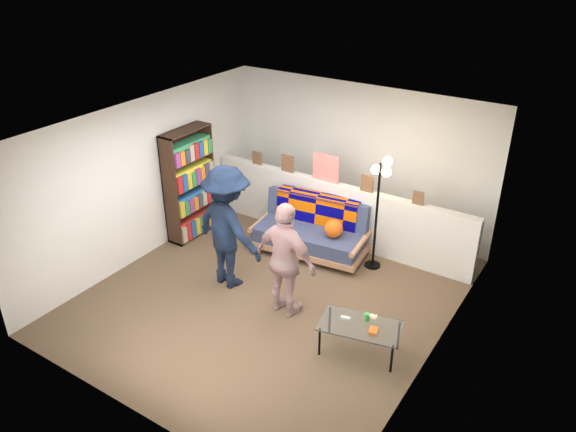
# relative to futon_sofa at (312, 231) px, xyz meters

# --- Properties ---
(ground) EXTENTS (5.00, 5.00, 0.00)m
(ground) POSITION_rel_futon_sofa_xyz_m (0.15, -1.31, -0.35)
(ground) COLOR brown
(ground) RESTS_ON ground
(room_shell) EXTENTS (4.60, 5.05, 2.45)m
(room_shell) POSITION_rel_futon_sofa_xyz_m (0.15, -0.84, 1.32)
(room_shell) COLOR silver
(room_shell) RESTS_ON ground
(half_wall_ledge) EXTENTS (4.45, 0.15, 1.00)m
(half_wall_ledge) POSITION_rel_futon_sofa_xyz_m (0.15, 0.49, 0.15)
(half_wall_ledge) COLOR silver
(half_wall_ledge) RESTS_ON ground
(ledge_decor) EXTENTS (2.97, 0.02, 0.45)m
(ledge_decor) POSITION_rel_futon_sofa_xyz_m (-0.07, 0.47, 0.83)
(ledge_decor) COLOR brown
(ledge_decor) RESTS_ON half_wall_ledge
(futon_sofa) EXTENTS (1.83, 1.02, 0.75)m
(futon_sofa) POSITION_rel_futon_sofa_xyz_m (0.00, 0.00, 0.00)
(futon_sofa) COLOR #B37C57
(futon_sofa) RESTS_ON ground
(bookshelf) EXTENTS (0.30, 0.89, 1.79)m
(bookshelf) POSITION_rel_futon_sofa_xyz_m (-1.93, -0.57, 0.48)
(bookshelf) COLOR black
(bookshelf) RESTS_ON ground
(coffee_table) EXTENTS (1.03, 0.71, 0.49)m
(coffee_table) POSITION_rel_futon_sofa_xyz_m (1.68, -1.70, 0.02)
(coffee_table) COLOR black
(coffee_table) RESTS_ON ground
(floor_lamp) EXTENTS (0.35, 0.32, 1.72)m
(floor_lamp) POSITION_rel_futon_sofa_xyz_m (1.01, 0.15, 0.87)
(floor_lamp) COLOR black
(floor_lamp) RESTS_ON ground
(person_left) EXTENTS (1.24, 0.84, 1.76)m
(person_left) POSITION_rel_futon_sofa_xyz_m (-0.53, -1.36, 0.53)
(person_left) COLOR black
(person_left) RESTS_ON ground
(person_right) EXTENTS (0.96, 0.49, 1.57)m
(person_right) POSITION_rel_futon_sofa_xyz_m (0.51, -1.51, 0.43)
(person_right) COLOR pink
(person_right) RESTS_ON ground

